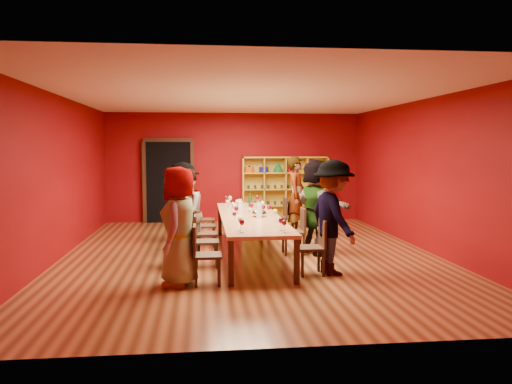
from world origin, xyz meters
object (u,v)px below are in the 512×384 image
Objects in this scene: shelving_unit at (285,186)px; person_left_2 at (186,213)px; chair_person_left_0 at (202,251)px; person_right_4 at (297,196)px; person_left_3 at (183,205)px; person_left_0 at (179,226)px; person_right_2 at (316,207)px; spittoon_bowl at (259,213)px; tasting_table at (250,218)px; wine_bottle at (250,201)px; chair_person_right_0 at (316,244)px; chair_person_left_2 at (202,230)px; chair_person_left_1 at (202,238)px; person_left_1 at (181,219)px; chair_person_right_4 at (280,214)px; person_left_4 at (188,202)px; chair_person_left_3 at (202,223)px; person_right_0 at (333,217)px; chair_person_left_4 at (202,217)px; chair_person_right_2 at (297,228)px.

person_left_2 is at bearing -120.53° from shelving_unit.
chair_person_left_0 is 4.58m from person_right_4.
shelving_unit is at bearing 142.71° from person_left_3.
person_right_4 is at bearing 114.25° from person_left_3.
person_left_2 is (0.05, 1.92, -0.05)m from person_left_0.
person_right_2 reaches higher than person_left_0.
tasting_table is at bearing 132.68° from spittoon_bowl.
chair_person_left_0 is at bearing 8.01° from person_left_3.
wine_bottle reaches higher than spittoon_bowl.
person_left_2 is 2.62m from chair_person_right_0.
chair_person_left_2 is 0.49× the size of person_right_4.
tasting_table is 1.21m from person_left_2.
chair_person_left_2 is (0.00, 0.81, 0.00)m from chair_person_left_1.
tasting_table is 1.54m from person_left_1.
tasting_table is 2.21m from chair_person_right_4.
person_left_4 is 6.07× the size of spittoon_bowl.
chair_person_left_3 is (-0.91, 0.87, -0.20)m from tasting_table.
person_left_3 is 3.50m from person_right_0.
chair_person_left_2 and spittoon_bowl have the same top height.
wine_bottle is (1.35, 1.56, 0.04)m from person_left_2.
chair_person_left_1 is at bearing 158.70° from chair_person_right_0.
person_left_0 is 6.38× the size of spittoon_bowl.
chair_person_right_4 is at bearing -7.33° from person_right_0.
tasting_table is 1.49m from wine_bottle.
chair_person_left_2 is at bearing 42.39° from person_right_0.
chair_person_left_2 is 1.00× the size of chair_person_right_4.
person_left_1 is 0.91× the size of person_right_4.
chair_person_right_0 is 2.96× the size of wine_bottle.
tasting_table is 2.45× the size of person_right_4.
person_left_0 is 1.98× the size of chair_person_left_1.
person_right_4 is at bearing -13.33° from person_right_0.
person_right_0 is 3.60m from person_right_4.
person_right_4 is at bearing 61.21° from chair_person_left_0.
person_left_0 reaches higher than chair_person_left_4.
person_right_4 is (0.10, 3.60, -0.01)m from person_right_0.
tasting_table is 2.46× the size of person_right_2.
person_left_0 is (-1.24, -2.00, 0.18)m from tasting_table.
chair_person_right_2 is (-0.49, -4.37, -0.49)m from shelving_unit.
chair_person_left_0 is 1.00× the size of chair_person_right_4.
person_right_2 is (2.18, 1.94, 0.42)m from chair_person_left_0.
wine_bottle reaches higher than chair_person_right_4.
spittoon_bowl is (-0.75, 1.43, 0.32)m from chair_person_right_0.
person_left_3 is (-0.03, 1.76, 0.04)m from person_left_1.
person_left_2 is 1.86× the size of chair_person_right_4.
chair_person_right_2 is at bearing -96.35° from shelving_unit.
chair_person_right_2 is (1.82, -1.83, 0.00)m from chair_person_left_4.
person_left_3 is 1.05× the size of person_left_4.
chair_person_left_0 and spittoon_bowl have the same top height.
person_right_4 is (2.49, 2.08, 0.09)m from person_left_2.
chair_person_right_4 is 0.57m from person_right_4.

